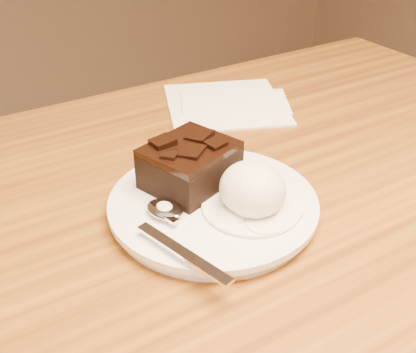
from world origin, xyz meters
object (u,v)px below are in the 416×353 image
ice_cream_scoop (252,189)px  plate (213,206)px  spoon (165,211)px  brownie (190,168)px  napkin (225,103)px

ice_cream_scoop → plate: bearing=126.3°
plate → spoon: size_ratio=1.30×
plate → ice_cream_scoop: bearing=-53.7°
brownie → spoon: size_ratio=0.53×
brownie → napkin: (0.16, 0.18, -0.03)m
spoon → napkin: 0.30m
spoon → napkin: bearing=30.6°
plate → napkin: (0.16, 0.22, -0.01)m
brownie → ice_cream_scoop: ice_cream_scoop is taller
brownie → napkin: brownie is taller
plate → brownie: bearing=98.0°
plate → brownie: size_ratio=2.48×
plate → spoon: 0.06m
ice_cream_scoop → spoon: ice_cream_scoop is taller
plate → brownie: brownie is taller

